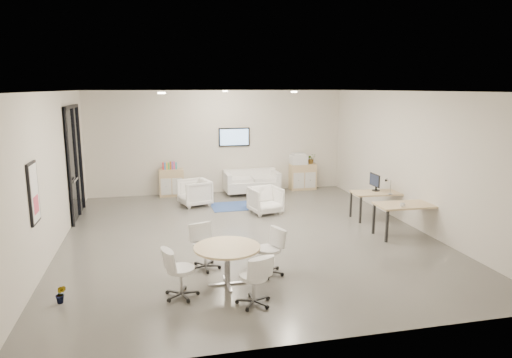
{
  "coord_description": "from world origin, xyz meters",
  "views": [
    {
      "loc": [
        -1.98,
        -9.64,
        3.28
      ],
      "look_at": [
        0.29,
        0.4,
        1.21
      ],
      "focal_mm": 32.0,
      "sensor_mm": 36.0,
      "label": 1
    }
  ],
  "objects_px": {
    "sideboard_left": "(171,183)",
    "desk_rear": "(379,195)",
    "armchair_right": "(265,199)",
    "round_table": "(227,251)",
    "sideboard_right": "(303,177)",
    "armchair_left": "(195,191)",
    "loveseat": "(251,183)",
    "desk_front": "(408,207)"
  },
  "relations": [
    {
      "from": "desk_rear",
      "to": "round_table",
      "type": "xyz_separation_m",
      "value": [
        -4.37,
        -3.1,
        -0.03
      ]
    },
    {
      "from": "armchair_left",
      "to": "sideboard_left",
      "type": "bearing_deg",
      "value": -171.5
    },
    {
      "from": "round_table",
      "to": "loveseat",
      "type": "bearing_deg",
      "value": 74.45
    },
    {
      "from": "loveseat",
      "to": "desk_front",
      "type": "bearing_deg",
      "value": -64.3
    },
    {
      "from": "sideboard_right",
      "to": "armchair_left",
      "type": "bearing_deg",
      "value": -160.23
    },
    {
      "from": "armchair_left",
      "to": "desk_front",
      "type": "distance_m",
      "value": 5.79
    },
    {
      "from": "sideboard_right",
      "to": "armchair_right",
      "type": "relative_size",
      "value": 1.09
    },
    {
      "from": "loveseat",
      "to": "armchair_right",
      "type": "relative_size",
      "value": 2.2
    },
    {
      "from": "armchair_left",
      "to": "armchair_right",
      "type": "height_order",
      "value": "armchair_left"
    },
    {
      "from": "armchair_left",
      "to": "round_table",
      "type": "bearing_deg",
      "value": -15.06
    },
    {
      "from": "desk_rear",
      "to": "armchair_left",
      "type": "bearing_deg",
      "value": 156.57
    },
    {
      "from": "armchair_left",
      "to": "desk_front",
      "type": "xyz_separation_m",
      "value": [
        4.4,
        -3.76,
        0.25
      ]
    },
    {
      "from": "sideboard_left",
      "to": "armchair_left",
      "type": "relative_size",
      "value": 1.03
    },
    {
      "from": "desk_rear",
      "to": "desk_front",
      "type": "bearing_deg",
      "value": -86.52
    },
    {
      "from": "round_table",
      "to": "sideboard_right",
      "type": "bearing_deg",
      "value": 62.07
    },
    {
      "from": "loveseat",
      "to": "armchair_left",
      "type": "bearing_deg",
      "value": -150.99
    },
    {
      "from": "sideboard_left",
      "to": "round_table",
      "type": "distance_m",
      "value": 6.8
    },
    {
      "from": "loveseat",
      "to": "desk_rear",
      "type": "relative_size",
      "value": 1.24
    },
    {
      "from": "desk_front",
      "to": "round_table",
      "type": "distance_m",
      "value": 4.66
    },
    {
      "from": "sideboard_right",
      "to": "desk_rear",
      "type": "bearing_deg",
      "value": -77.8
    },
    {
      "from": "armchair_left",
      "to": "desk_rear",
      "type": "relative_size",
      "value": 0.59
    },
    {
      "from": "armchair_right",
      "to": "round_table",
      "type": "relative_size",
      "value": 0.69
    },
    {
      "from": "loveseat",
      "to": "desk_rear",
      "type": "height_order",
      "value": "loveseat"
    },
    {
      "from": "sideboard_left",
      "to": "armchair_right",
      "type": "bearing_deg",
      "value": -47.62
    },
    {
      "from": "desk_rear",
      "to": "round_table",
      "type": "height_order",
      "value": "desk_rear"
    },
    {
      "from": "sideboard_left",
      "to": "desk_rear",
      "type": "distance_m",
      "value": 6.22
    },
    {
      "from": "sideboard_right",
      "to": "round_table",
      "type": "bearing_deg",
      "value": -117.93
    },
    {
      "from": "desk_front",
      "to": "round_table",
      "type": "bearing_deg",
      "value": -157.17
    },
    {
      "from": "armchair_left",
      "to": "desk_rear",
      "type": "xyz_separation_m",
      "value": [
        4.42,
        -2.35,
        0.21
      ]
    },
    {
      "from": "sideboard_left",
      "to": "armchair_right",
      "type": "distance_m",
      "value": 3.47
    },
    {
      "from": "armchair_right",
      "to": "desk_rear",
      "type": "xyz_separation_m",
      "value": [
        2.67,
        -1.1,
        0.23
      ]
    },
    {
      "from": "sideboard_left",
      "to": "desk_front",
      "type": "bearing_deg",
      "value": -45.55
    },
    {
      "from": "armchair_right",
      "to": "desk_rear",
      "type": "height_order",
      "value": "armchair_right"
    },
    {
      "from": "sideboard_left",
      "to": "desk_front",
      "type": "relative_size",
      "value": 0.58
    },
    {
      "from": "armchair_right",
      "to": "desk_front",
      "type": "distance_m",
      "value": 3.66
    },
    {
      "from": "sideboard_right",
      "to": "desk_rear",
      "type": "height_order",
      "value": "sideboard_right"
    },
    {
      "from": "loveseat",
      "to": "round_table",
      "type": "bearing_deg",
      "value": -107.18
    },
    {
      "from": "loveseat",
      "to": "desk_rear",
      "type": "bearing_deg",
      "value": -55.3
    },
    {
      "from": "sideboard_left",
      "to": "armchair_left",
      "type": "bearing_deg",
      "value": -65.92
    },
    {
      "from": "armchair_left",
      "to": "desk_rear",
      "type": "height_order",
      "value": "armchair_left"
    },
    {
      "from": "desk_rear",
      "to": "loveseat",
      "type": "bearing_deg",
      "value": 130.9
    },
    {
      "from": "sideboard_left",
      "to": "armchair_right",
      "type": "xyz_separation_m",
      "value": [
        2.34,
        -2.56,
        -0.03
      ]
    }
  ]
}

